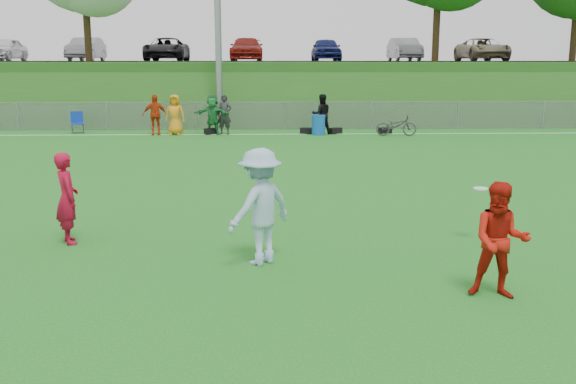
{
  "coord_description": "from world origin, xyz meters",
  "views": [
    {
      "loc": [
        -0.93,
        -9.33,
        3.02
      ],
      "look_at": [
        -0.56,
        0.5,
        1.02
      ],
      "focal_mm": 40.0,
      "sensor_mm": 36.0,
      "label": 1
    }
  ],
  "objects_px": {
    "frisbee": "(481,189)",
    "player_blue": "(260,207)",
    "bicycle": "(396,125)",
    "recycling_bin": "(318,125)",
    "player_red_left": "(67,198)",
    "player_red_center": "(500,241)"
  },
  "relations": [
    {
      "from": "player_red_left",
      "to": "player_red_center",
      "type": "xyz_separation_m",
      "value": [
        6.36,
        -2.81,
        -0.01
      ]
    },
    {
      "from": "recycling_bin",
      "to": "bicycle",
      "type": "height_order",
      "value": "bicycle"
    },
    {
      "from": "frisbee",
      "to": "recycling_bin",
      "type": "distance_m",
      "value": 16.54
    },
    {
      "from": "bicycle",
      "to": "frisbee",
      "type": "bearing_deg",
      "value": 177.12
    },
    {
      "from": "player_red_left",
      "to": "recycling_bin",
      "type": "bearing_deg",
      "value": -46.8
    },
    {
      "from": "player_red_left",
      "to": "bicycle",
      "type": "height_order",
      "value": "player_red_left"
    },
    {
      "from": "player_blue",
      "to": "player_red_center",
      "type": "bearing_deg",
      "value": 110.95
    },
    {
      "from": "recycling_bin",
      "to": "player_red_center",
      "type": "bearing_deg",
      "value": -87.76
    },
    {
      "from": "player_red_center",
      "to": "bicycle",
      "type": "bearing_deg",
      "value": 98.29
    },
    {
      "from": "frisbee",
      "to": "player_blue",
      "type": "bearing_deg",
      "value": -163.54
    },
    {
      "from": "player_red_left",
      "to": "bicycle",
      "type": "bearing_deg",
      "value": -56.93
    },
    {
      "from": "frisbee",
      "to": "bicycle",
      "type": "distance_m",
      "value": 16.11
    },
    {
      "from": "player_red_left",
      "to": "frisbee",
      "type": "xyz_separation_m",
      "value": [
        6.99,
        -0.14,
        0.14
      ]
    },
    {
      "from": "player_blue",
      "to": "frisbee",
      "type": "relative_size",
      "value": 7.12
    },
    {
      "from": "player_red_left",
      "to": "frisbee",
      "type": "bearing_deg",
      "value": -118.99
    },
    {
      "from": "player_red_left",
      "to": "player_blue",
      "type": "distance_m",
      "value": 3.49
    },
    {
      "from": "frisbee",
      "to": "bicycle",
      "type": "bearing_deg",
      "value": 83.44
    },
    {
      "from": "player_red_center",
      "to": "frisbee",
      "type": "height_order",
      "value": "player_red_center"
    },
    {
      "from": "player_red_center",
      "to": "recycling_bin",
      "type": "distance_m",
      "value": 19.15
    },
    {
      "from": "recycling_bin",
      "to": "bicycle",
      "type": "distance_m",
      "value": 3.25
    },
    {
      "from": "player_red_center",
      "to": "recycling_bin",
      "type": "bearing_deg",
      "value": 108.06
    },
    {
      "from": "frisbee",
      "to": "bicycle",
      "type": "xyz_separation_m",
      "value": [
        1.84,
        16.0,
        -0.48
      ]
    }
  ]
}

